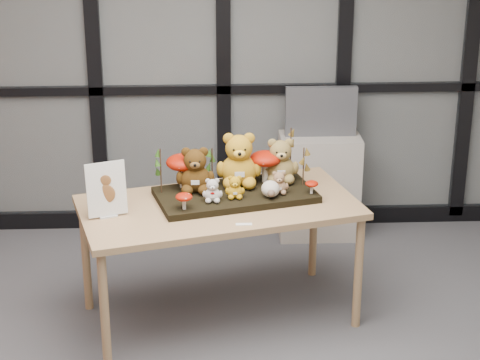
{
  "coord_description": "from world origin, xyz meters",
  "views": [
    {
      "loc": [
        0.31,
        -3.5,
        2.69
      ],
      "look_at": [
        0.51,
        1.07,
        0.9
      ],
      "focal_mm": 65.0,
      "sensor_mm": 36.0,
      "label": 1
    }
  ],
  "objects_px": {
    "diorama_tray": "(235,195)",
    "mushroom_front_left": "(184,200)",
    "cabinet": "(319,186)",
    "mushroom_back_left": "(183,169)",
    "mushroom_front_right": "(312,186)",
    "bear_tan_back": "(280,158)",
    "bear_beige_small": "(279,181)",
    "sign_holder": "(106,192)",
    "bear_brown_medium": "(195,167)",
    "bear_white_bow": "(212,189)",
    "bear_small_yellow": "(235,186)",
    "mushroom_back_right": "(265,165)",
    "display_table": "(219,215)",
    "monitor": "(321,111)",
    "plush_cream_hedgehog": "(270,188)",
    "bear_pooh_yellow": "(239,156)"
  },
  "relations": [
    {
      "from": "bear_brown_medium",
      "to": "bear_tan_back",
      "type": "xyz_separation_m",
      "value": [
        0.51,
        0.14,
        -0.0
      ]
    },
    {
      "from": "diorama_tray",
      "to": "cabinet",
      "type": "xyz_separation_m",
      "value": [
        0.64,
        1.07,
        -0.38
      ]
    },
    {
      "from": "display_table",
      "to": "bear_brown_medium",
      "type": "height_order",
      "value": "bear_brown_medium"
    },
    {
      "from": "diorama_tray",
      "to": "mushroom_front_left",
      "type": "height_order",
      "value": "mushroom_front_left"
    },
    {
      "from": "diorama_tray",
      "to": "sign_holder",
      "type": "height_order",
      "value": "sign_holder"
    },
    {
      "from": "plush_cream_hedgehog",
      "to": "monitor",
      "type": "bearing_deg",
      "value": 54.23
    },
    {
      "from": "diorama_tray",
      "to": "bear_brown_medium",
      "type": "distance_m",
      "value": 0.29
    },
    {
      "from": "diorama_tray",
      "to": "mushroom_back_right",
      "type": "relative_size",
      "value": 4.34
    },
    {
      "from": "bear_beige_small",
      "to": "plush_cream_hedgehog",
      "type": "bearing_deg",
      "value": -149.49
    },
    {
      "from": "bear_small_yellow",
      "to": "cabinet",
      "type": "distance_m",
      "value": 1.41
    },
    {
      "from": "bear_small_yellow",
      "to": "bear_white_bow",
      "type": "distance_m",
      "value": 0.14
    },
    {
      "from": "bear_beige_small",
      "to": "mushroom_front_right",
      "type": "bearing_deg",
      "value": -19.26
    },
    {
      "from": "mushroom_back_right",
      "to": "bear_small_yellow",
      "type": "bearing_deg",
      "value": -128.38
    },
    {
      "from": "monitor",
      "to": "diorama_tray",
      "type": "bearing_deg",
      "value": -120.43
    },
    {
      "from": "bear_tan_back",
      "to": "diorama_tray",
      "type": "bearing_deg",
      "value": -163.39
    },
    {
      "from": "bear_brown_medium",
      "to": "bear_beige_small",
      "type": "relative_size",
      "value": 2.0
    },
    {
      "from": "plush_cream_hedgehog",
      "to": "bear_tan_back",
      "type": "bearing_deg",
      "value": 57.86
    },
    {
      "from": "bear_small_yellow",
      "to": "bear_beige_small",
      "type": "bearing_deg",
      "value": -2.44
    },
    {
      "from": "mushroom_front_left",
      "to": "monitor",
      "type": "height_order",
      "value": "monitor"
    },
    {
      "from": "diorama_tray",
      "to": "cabinet",
      "type": "height_order",
      "value": "diorama_tray"
    },
    {
      "from": "mushroom_front_left",
      "to": "cabinet",
      "type": "bearing_deg",
      "value": 54.58
    },
    {
      "from": "bear_beige_small",
      "to": "display_table",
      "type": "bearing_deg",
      "value": 174.45
    },
    {
      "from": "diorama_tray",
      "to": "bear_beige_small",
      "type": "bearing_deg",
      "value": -21.71
    },
    {
      "from": "diorama_tray",
      "to": "mushroom_back_left",
      "type": "relative_size",
      "value": 4.1
    },
    {
      "from": "diorama_tray",
      "to": "cabinet",
      "type": "distance_m",
      "value": 1.31
    },
    {
      "from": "bear_tan_back",
      "to": "bear_white_bow",
      "type": "height_order",
      "value": "bear_tan_back"
    },
    {
      "from": "bear_pooh_yellow",
      "to": "monitor",
      "type": "distance_m",
      "value": 1.15
    },
    {
      "from": "mushroom_back_right",
      "to": "display_table",
      "type": "bearing_deg",
      "value": -139.47
    },
    {
      "from": "bear_tan_back",
      "to": "monitor",
      "type": "xyz_separation_m",
      "value": [
        0.36,
        0.92,
        0.01
      ]
    },
    {
      "from": "bear_white_bow",
      "to": "sign_holder",
      "type": "relative_size",
      "value": 0.48
    },
    {
      "from": "bear_brown_medium",
      "to": "sign_holder",
      "type": "relative_size",
      "value": 0.93
    },
    {
      "from": "bear_pooh_yellow",
      "to": "mushroom_front_right",
      "type": "bearing_deg",
      "value": -36.4
    },
    {
      "from": "plush_cream_hedgehog",
      "to": "sign_holder",
      "type": "height_order",
      "value": "sign_holder"
    },
    {
      "from": "display_table",
      "to": "mushroom_front_left",
      "type": "bearing_deg",
      "value": -156.7
    },
    {
      "from": "bear_tan_back",
      "to": "bear_white_bow",
      "type": "bearing_deg",
      "value": -158.71
    },
    {
      "from": "diorama_tray",
      "to": "sign_holder",
      "type": "relative_size",
      "value": 2.87
    },
    {
      "from": "diorama_tray",
      "to": "sign_holder",
      "type": "xyz_separation_m",
      "value": [
        -0.72,
        -0.24,
        0.13
      ]
    },
    {
      "from": "bear_brown_medium",
      "to": "bear_white_bow",
      "type": "bearing_deg",
      "value": -73.85
    },
    {
      "from": "mushroom_front_right",
      "to": "bear_tan_back",
      "type": "bearing_deg",
      "value": 127.78
    },
    {
      "from": "diorama_tray",
      "to": "monitor",
      "type": "relative_size",
      "value": 1.82
    },
    {
      "from": "mushroom_back_left",
      "to": "mushroom_front_right",
      "type": "height_order",
      "value": "mushroom_back_left"
    },
    {
      "from": "bear_white_bow",
      "to": "bear_small_yellow",
      "type": "bearing_deg",
      "value": 4.44
    },
    {
      "from": "bear_small_yellow",
      "to": "mushroom_back_right",
      "type": "height_order",
      "value": "mushroom_back_right"
    },
    {
      "from": "diorama_tray",
      "to": "mushroom_front_left",
      "type": "xyz_separation_m",
      "value": [
        -0.29,
        -0.24,
        0.07
      ]
    },
    {
      "from": "mushroom_back_left",
      "to": "bear_tan_back",
      "type": "bearing_deg",
      "value": 8.0
    },
    {
      "from": "sign_holder",
      "to": "bear_pooh_yellow",
      "type": "bearing_deg",
      "value": 5.68
    },
    {
      "from": "bear_white_bow",
      "to": "bear_beige_small",
      "type": "height_order",
      "value": "bear_white_bow"
    },
    {
      "from": "bear_tan_back",
      "to": "mushroom_back_left",
      "type": "distance_m",
      "value": 0.59
    },
    {
      "from": "plush_cream_hedgehog",
      "to": "sign_holder",
      "type": "relative_size",
      "value": 0.33
    },
    {
      "from": "mushroom_back_right",
      "to": "bear_white_bow",
      "type": "bearing_deg",
      "value": -138.11
    }
  ]
}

